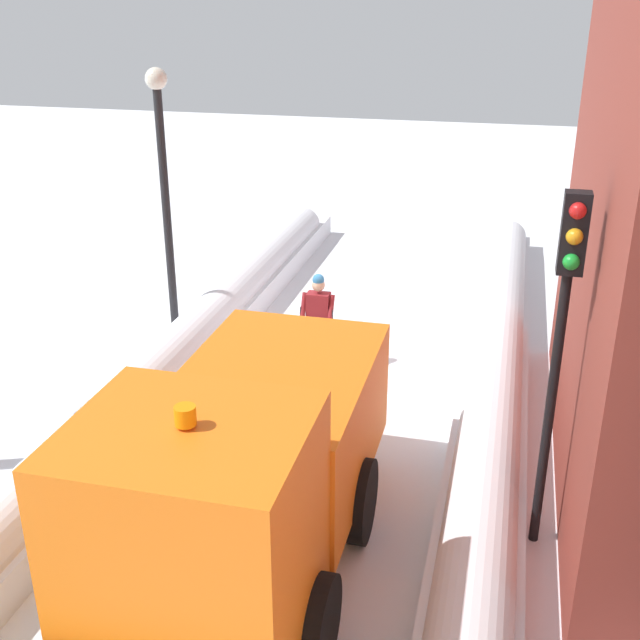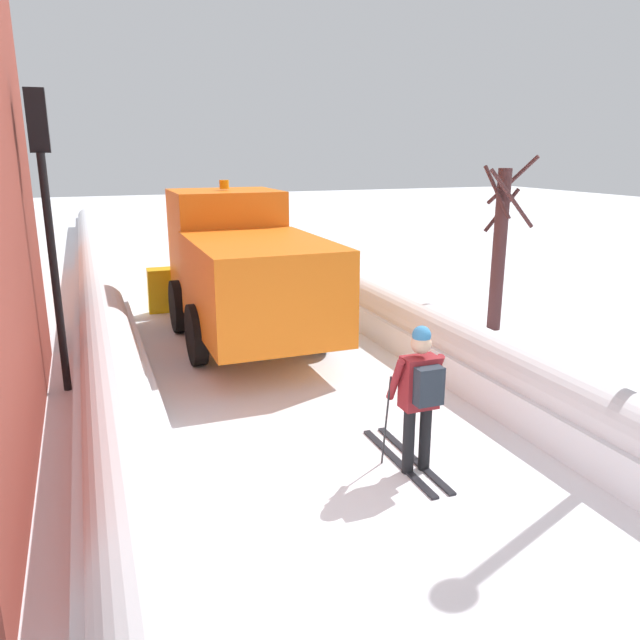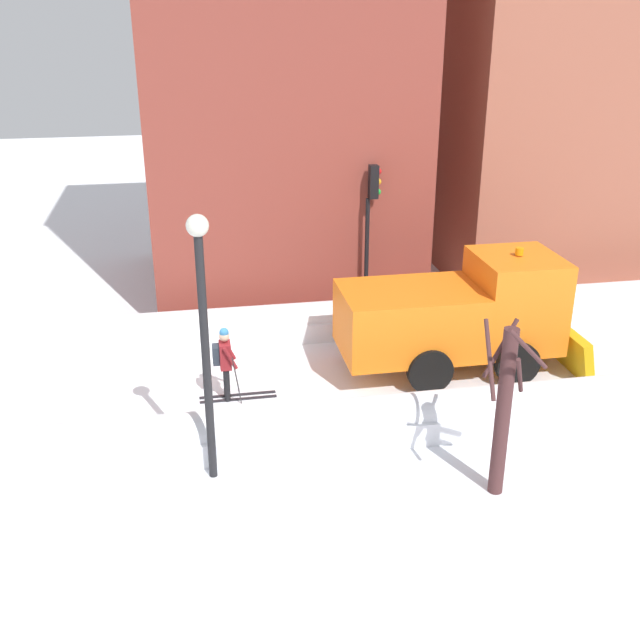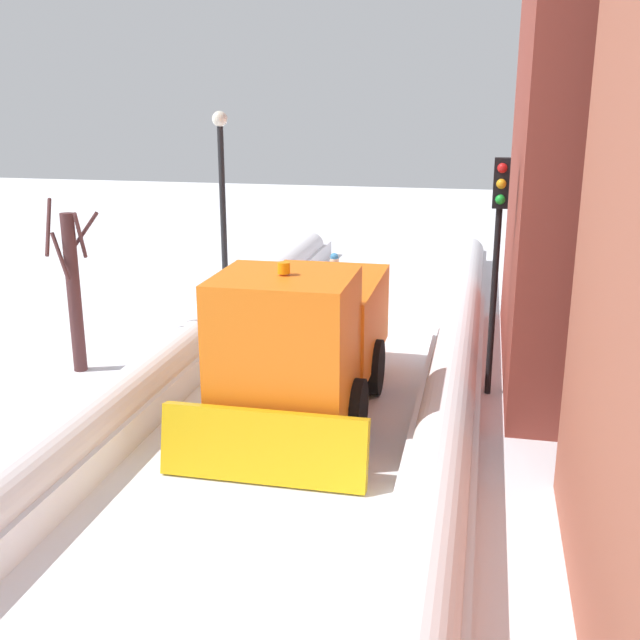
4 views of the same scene
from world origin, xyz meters
TOP-DOWN VIEW (x-y plane):
  - ground_plane at (0.00, 10.00)m, footprint 80.00×80.00m
  - snowbank_left at (-2.79, 10.00)m, footprint 1.10×36.00m
  - building_brick_near at (-7.60, 2.79)m, footprint 7.74×8.04m
  - building_brick_mid at (-7.60, 12.28)m, footprint 6.36×7.93m
  - plow_truck at (-0.15, 6.34)m, footprint 3.20×5.98m
  - skier at (0.46, 0.45)m, footprint 0.62×1.80m
  - traffic_light_pole at (-3.47, 4.83)m, footprint 0.28×0.42m
  - street_lamp at (3.57, -0.03)m, footprint 0.40×0.40m
  - bare_tree_near at (5.05, 5.22)m, footprint 1.14×1.14m

SIDE VIEW (x-z plane):
  - ground_plane at x=0.00m, z-range 0.00..0.00m
  - snowbank_left at x=-2.79m, z-range -0.07..0.91m
  - skier at x=0.46m, z-range 0.10..1.91m
  - plow_truck at x=-0.15m, z-range -0.08..3.04m
  - bare_tree_near at x=5.05m, z-range -0.01..3.63m
  - traffic_light_pole at x=-3.47m, z-range 0.91..5.49m
  - street_lamp at x=3.57m, z-range 0.70..5.97m
  - building_brick_mid at x=-7.60m, z-range 0.00..11.10m
  - building_brick_near at x=-7.60m, z-range 0.00..16.40m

